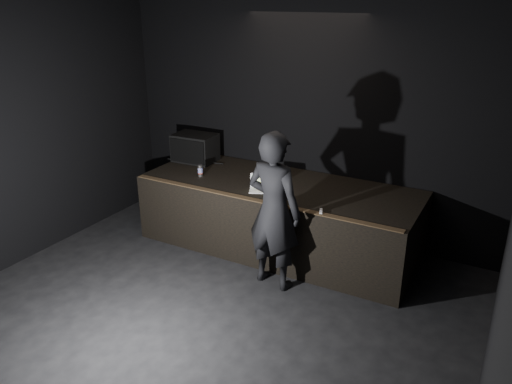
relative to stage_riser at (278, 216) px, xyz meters
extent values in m
plane|color=black|center=(0.00, -2.73, -0.50)|extent=(7.00, 7.00, 0.00)
cube|color=black|center=(0.00, 0.77, 1.25)|extent=(6.00, 0.10, 3.50)
cube|color=black|center=(3.00, -2.73, 1.25)|extent=(0.10, 7.00, 3.50)
cube|color=black|center=(0.00, 0.00, 0.00)|extent=(4.00, 1.50, 1.00)
cube|color=brown|center=(0.00, -0.71, 0.51)|extent=(3.92, 0.10, 0.01)
cube|color=black|center=(-1.67, 0.30, 0.72)|extent=(0.69, 0.50, 0.44)
cube|color=black|center=(-1.66, 0.06, 0.72)|extent=(0.63, 0.05, 0.38)
cylinder|color=black|center=(-1.64, 0.24, 0.51)|extent=(0.94, 0.24, 0.02)
cube|color=white|center=(-0.10, -0.38, 0.51)|extent=(0.36, 0.31, 0.02)
cube|color=silver|center=(-0.10, -0.38, 0.52)|extent=(0.28, 0.22, 0.00)
cube|color=white|center=(-0.15, -0.26, 0.61)|extent=(0.30, 0.18, 0.19)
cube|color=gold|center=(-0.15, -0.27, 0.61)|extent=(0.26, 0.15, 0.16)
cylinder|color=silver|center=(-1.17, -0.28, 0.59)|extent=(0.07, 0.07, 0.18)
cylinder|color=#1B2897|center=(-1.17, -0.28, 0.59)|extent=(0.07, 0.07, 0.08)
cylinder|color=#9A250E|center=(-1.17, -0.28, 0.55)|extent=(0.07, 0.07, 0.01)
cylinder|color=white|center=(-0.32, 0.05, 0.56)|extent=(0.09, 0.09, 0.11)
cube|color=white|center=(0.91, -0.65, 0.51)|extent=(0.08, 0.15, 0.03)
imported|color=black|center=(0.40, -0.95, 0.53)|extent=(0.81, 0.59, 2.05)
camera|label=1|loc=(2.94, -6.02, 3.03)|focal=35.00mm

